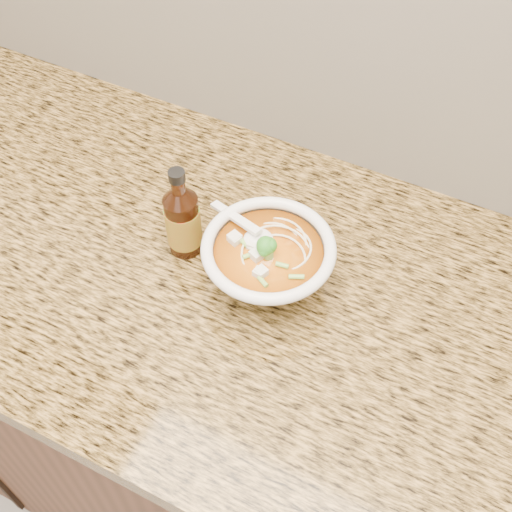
% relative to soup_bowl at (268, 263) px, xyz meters
% --- Properties ---
extents(cabinet, '(4.00, 0.65, 0.86)m').
position_rel_soup_bowl_xyz_m(cabinet, '(-0.01, -0.01, -0.52)').
color(cabinet, '#341C0F').
rests_on(cabinet, ground).
extents(counter_slab, '(4.00, 0.68, 0.04)m').
position_rel_soup_bowl_xyz_m(counter_slab, '(-0.01, -0.01, -0.07)').
color(counter_slab, '#A1783B').
rests_on(counter_slab, cabinet).
extents(soup_bowl, '(0.21, 0.19, 0.11)m').
position_rel_soup_bowl_xyz_m(soup_bowl, '(0.00, 0.00, 0.00)').
color(soup_bowl, white).
rests_on(soup_bowl, counter_slab).
extents(hot_sauce_bottle, '(0.07, 0.07, 0.16)m').
position_rel_soup_bowl_xyz_m(hot_sauce_bottle, '(-0.14, 0.00, 0.02)').
color(hot_sauce_bottle, '#3B1808').
rests_on(hot_sauce_bottle, counter_slab).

